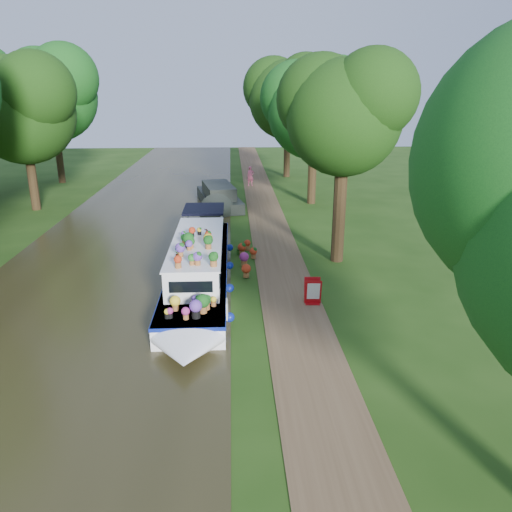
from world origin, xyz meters
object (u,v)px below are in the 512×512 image
Objects in this scene: second_boat at (219,198)px; sandwich_board at (313,292)px; pedestrian_pink at (250,176)px; plant_boat at (198,266)px.

sandwich_board is at bearing -87.50° from second_boat.
sandwich_board is 23.34m from pedestrian_pink.
pedestrian_pink is at bearing 96.43° from sandwich_board.
plant_boat is at bearing -102.47° from second_boat.
second_boat is at bearing -124.02° from pedestrian_pink.
second_boat is at bearing 87.98° from plant_boat.
plant_boat is 1.71× the size of second_boat.
pedestrian_pink reaches higher than sandwich_board.
sandwich_board is at bearing -24.33° from plant_boat.
plant_boat reaches higher than pedestrian_pink.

